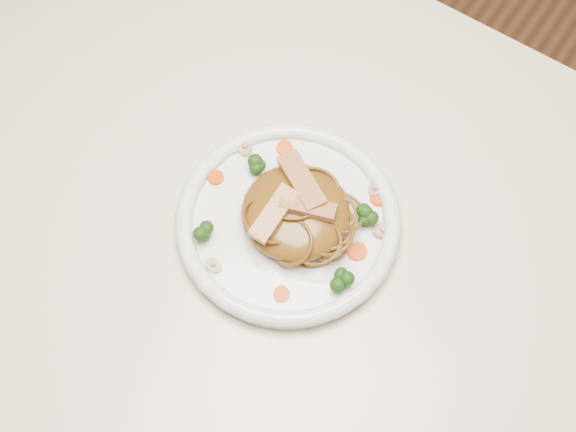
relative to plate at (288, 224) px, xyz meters
The scene contains 20 objects.
ground 0.76m from the plate, 47.62° to the right, with size 4.00×4.00×0.00m, color #512F1C.
table 0.11m from the plate, 47.62° to the right, with size 1.20×0.80×0.75m.
plate is the anchor object (origin of this frame).
noodle_mound 0.03m from the plate, 49.01° to the left, with size 0.12×0.12×0.04m, color brown.
chicken_a 0.06m from the plate, 26.55° to the left, with size 0.06×0.02×0.01m, color #AA7750.
chicken_b 0.06m from the plate, 95.56° to the left, with size 0.08×0.03×0.01m, color #AA7750.
chicken_c 0.06m from the plate, 109.45° to the right, with size 0.07×0.02×0.01m, color #AA7750.
broccoli_0 0.09m from the plate, 33.92° to the left, with size 0.02×0.02×0.03m, color #1D460E, non-canonical shape.
broccoli_1 0.08m from the plate, 154.43° to the left, with size 0.03×0.03×0.03m, color #1D460E, non-canonical shape.
broccoli_2 0.10m from the plate, 134.36° to the right, with size 0.02×0.02×0.03m, color #1D460E, non-canonical shape.
broccoli_3 0.10m from the plate, 19.21° to the right, with size 0.02×0.02×0.03m, color #1D460E, non-canonical shape.
carrot_0 0.11m from the plate, 49.83° to the left, with size 0.02×0.02×0.01m, color #E93C08.
carrot_1 0.10m from the plate, behind, with size 0.02×0.02×0.01m, color #E93C08.
carrot_2 0.09m from the plate, ahead, with size 0.02×0.02×0.01m, color #E93C08.
carrot_3 0.10m from the plate, 126.58° to the left, with size 0.02×0.02×0.01m, color #E93C08.
carrot_4 0.09m from the plate, 60.37° to the right, with size 0.02×0.02×0.01m, color #E93C08.
mushroom_0 0.10m from the plate, 111.94° to the right, with size 0.02×0.02×0.01m, color #C8B496.
mushroom_1 0.11m from the plate, 27.14° to the left, with size 0.03×0.03×0.01m, color #C8B496.
mushroom_2 0.11m from the plate, 152.16° to the left, with size 0.03×0.03×0.01m, color #C8B496.
mushroom_3 0.11m from the plate, 55.75° to the left, with size 0.02×0.02×0.01m, color #C8B496.
Camera 1 is at (0.23, -0.33, 1.62)m, focal length 51.39 mm.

